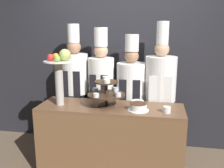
{
  "coord_description": "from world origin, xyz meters",
  "views": [
    {
      "loc": [
        0.54,
        -2.51,
        1.79
      ],
      "look_at": [
        0.0,
        0.38,
        1.11
      ],
      "focal_mm": 40.0,
      "sensor_mm": 36.0,
      "label": 1
    }
  ],
  "objects_px": {
    "serving_bowl_far": "(138,102)",
    "chef_left": "(75,84)",
    "tiered_stand": "(106,92)",
    "fruit_pedestal": "(60,69)",
    "cup_white": "(167,110)",
    "chef_center_right": "(131,92)",
    "cake_round": "(138,107)",
    "chef_center_left": "(101,86)",
    "chef_right": "(160,90)"
  },
  "relations": [
    {
      "from": "cake_round",
      "to": "cup_white",
      "type": "relative_size",
      "value": 2.74
    },
    {
      "from": "chef_center_right",
      "to": "chef_center_left",
      "type": "bearing_deg",
      "value": 180.0
    },
    {
      "from": "fruit_pedestal",
      "to": "chef_center_left",
      "type": "distance_m",
      "value": 0.75
    },
    {
      "from": "cup_white",
      "to": "chef_center_left",
      "type": "xyz_separation_m",
      "value": [
        -0.88,
        0.63,
        0.08
      ]
    },
    {
      "from": "cake_round",
      "to": "serving_bowl_far",
      "type": "bearing_deg",
      "value": 96.53
    },
    {
      "from": "serving_bowl_far",
      "to": "chef_center_right",
      "type": "distance_m",
      "value": 0.39
    },
    {
      "from": "cup_white",
      "to": "chef_center_right",
      "type": "height_order",
      "value": "chef_center_right"
    },
    {
      "from": "fruit_pedestal",
      "to": "chef_left",
      "type": "xyz_separation_m",
      "value": [
        -0.02,
        0.56,
        -0.32
      ]
    },
    {
      "from": "chef_center_left",
      "to": "tiered_stand",
      "type": "bearing_deg",
      "value": -70.84
    },
    {
      "from": "serving_bowl_far",
      "to": "chef_left",
      "type": "bearing_deg",
      "value": 158.47
    },
    {
      "from": "tiered_stand",
      "to": "chef_center_right",
      "type": "relative_size",
      "value": 0.26
    },
    {
      "from": "tiered_stand",
      "to": "chef_left",
      "type": "relative_size",
      "value": 0.24
    },
    {
      "from": "serving_bowl_far",
      "to": "chef_left",
      "type": "distance_m",
      "value": 1.0
    },
    {
      "from": "cup_white",
      "to": "chef_center_left",
      "type": "height_order",
      "value": "chef_center_left"
    },
    {
      "from": "fruit_pedestal",
      "to": "chef_center_right",
      "type": "height_order",
      "value": "chef_center_right"
    },
    {
      "from": "chef_left",
      "to": "chef_center_right",
      "type": "xyz_separation_m",
      "value": [
        0.8,
        0.0,
        -0.07
      ]
    },
    {
      "from": "cake_round",
      "to": "fruit_pedestal",
      "type": "bearing_deg",
      "value": 177.17
    },
    {
      "from": "tiered_stand",
      "to": "fruit_pedestal",
      "type": "xyz_separation_m",
      "value": [
        -0.55,
        -0.03,
        0.27
      ]
    },
    {
      "from": "tiered_stand",
      "to": "serving_bowl_far",
      "type": "bearing_deg",
      "value": 24.87
    },
    {
      "from": "chef_left",
      "to": "chef_center_left",
      "type": "distance_m",
      "value": 0.38
    },
    {
      "from": "serving_bowl_far",
      "to": "chef_center_left",
      "type": "bearing_deg",
      "value": 146.03
    },
    {
      "from": "cake_round",
      "to": "tiered_stand",
      "type": "bearing_deg",
      "value": 168.32
    },
    {
      "from": "tiered_stand",
      "to": "chef_right",
      "type": "relative_size",
      "value": 0.24
    },
    {
      "from": "serving_bowl_far",
      "to": "chef_left",
      "type": "xyz_separation_m",
      "value": [
        -0.93,
        0.36,
        0.1
      ]
    },
    {
      "from": "cup_white",
      "to": "chef_right",
      "type": "xyz_separation_m",
      "value": [
        -0.07,
        0.63,
        0.07
      ]
    },
    {
      "from": "fruit_pedestal",
      "to": "tiered_stand",
      "type": "bearing_deg",
      "value": 3.46
    },
    {
      "from": "chef_center_left",
      "to": "cup_white",
      "type": "bearing_deg",
      "value": -35.31
    },
    {
      "from": "cake_round",
      "to": "chef_center_left",
      "type": "bearing_deg",
      "value": 133.04
    },
    {
      "from": "tiered_stand",
      "to": "cake_round",
      "type": "distance_m",
      "value": 0.42
    },
    {
      "from": "fruit_pedestal",
      "to": "cup_white",
      "type": "distance_m",
      "value": 1.32
    },
    {
      "from": "fruit_pedestal",
      "to": "chef_left",
      "type": "bearing_deg",
      "value": 91.65
    },
    {
      "from": "cake_round",
      "to": "chef_center_left",
      "type": "distance_m",
      "value": 0.84
    },
    {
      "from": "serving_bowl_far",
      "to": "tiered_stand",
      "type": "bearing_deg",
      "value": -155.13
    },
    {
      "from": "tiered_stand",
      "to": "fruit_pedestal",
      "type": "relative_size",
      "value": 0.66
    },
    {
      "from": "fruit_pedestal",
      "to": "cup_white",
      "type": "bearing_deg",
      "value": -2.86
    },
    {
      "from": "cup_white",
      "to": "chef_left",
      "type": "bearing_deg",
      "value": 153.7
    },
    {
      "from": "cup_white",
      "to": "chef_left",
      "type": "height_order",
      "value": "chef_left"
    },
    {
      "from": "tiered_stand",
      "to": "cup_white",
      "type": "distance_m",
      "value": 0.72
    },
    {
      "from": "cake_round",
      "to": "chef_center_right",
      "type": "bearing_deg",
      "value": 103.91
    },
    {
      "from": "chef_left",
      "to": "tiered_stand",
      "type": "bearing_deg",
      "value": -43.06
    },
    {
      "from": "cake_round",
      "to": "chef_right",
      "type": "height_order",
      "value": "chef_right"
    },
    {
      "from": "chef_center_right",
      "to": "chef_right",
      "type": "height_order",
      "value": "chef_right"
    },
    {
      "from": "cup_white",
      "to": "chef_right",
      "type": "relative_size",
      "value": 0.05
    },
    {
      "from": "chef_center_right",
      "to": "chef_right",
      "type": "relative_size",
      "value": 0.91
    },
    {
      "from": "chef_center_left",
      "to": "chef_center_right",
      "type": "distance_m",
      "value": 0.42
    },
    {
      "from": "tiered_stand",
      "to": "chef_center_right",
      "type": "distance_m",
      "value": 0.59
    },
    {
      "from": "cake_round",
      "to": "chef_center_right",
      "type": "height_order",
      "value": "chef_center_right"
    },
    {
      "from": "cup_white",
      "to": "serving_bowl_far",
      "type": "bearing_deg",
      "value": 142.65
    },
    {
      "from": "fruit_pedestal",
      "to": "chef_center_right",
      "type": "bearing_deg",
      "value": 35.67
    },
    {
      "from": "cake_round",
      "to": "chef_right",
      "type": "bearing_deg",
      "value": 68.49
    }
  ]
}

